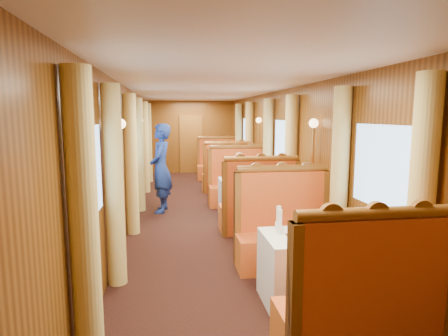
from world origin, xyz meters
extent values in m
cube|color=brown|center=(0.00, 5.97, 1.00)|extent=(0.80, 0.04, 2.00)
cube|color=white|center=(0.75, -3.50, 0.38)|extent=(1.05, 0.72, 0.75)
cube|color=#B22B13|center=(0.75, -4.45, 0.23)|extent=(1.30, 0.55, 0.45)
cube|color=#B22B13|center=(0.75, -4.67, 0.85)|extent=(1.30, 0.12, 0.80)
cylinder|color=brown|center=(0.75, -4.67, 1.29)|extent=(1.23, 0.10, 0.10)
cube|color=#B22B13|center=(0.75, -2.55, 0.23)|extent=(1.30, 0.55, 0.45)
cube|color=#B22B13|center=(0.75, -2.33, 0.85)|extent=(1.30, 0.12, 0.80)
cylinder|color=brown|center=(0.75, -2.33, 1.29)|extent=(1.23, 0.10, 0.10)
cube|color=white|center=(0.75, 0.00, 0.38)|extent=(1.05, 0.72, 0.75)
cube|color=#B22B13|center=(0.75, -0.95, 0.23)|extent=(1.30, 0.55, 0.45)
cube|color=#B22B13|center=(0.75, -1.17, 0.85)|extent=(1.30, 0.12, 0.80)
cylinder|color=brown|center=(0.75, -1.17, 1.29)|extent=(1.23, 0.10, 0.10)
cube|color=#B22B13|center=(0.75, 0.95, 0.23)|extent=(1.30, 0.55, 0.45)
cube|color=#B22B13|center=(0.75, 1.17, 0.85)|extent=(1.30, 0.12, 0.80)
cylinder|color=brown|center=(0.75, 1.17, 1.29)|extent=(1.23, 0.10, 0.10)
cube|color=white|center=(0.75, 3.50, 0.38)|extent=(1.05, 0.72, 0.75)
cube|color=#B22B13|center=(0.75, 2.55, 0.23)|extent=(1.30, 0.55, 0.45)
cube|color=#B22B13|center=(0.75, 2.33, 0.85)|extent=(1.30, 0.12, 0.80)
cylinder|color=brown|center=(0.75, 2.33, 1.29)|extent=(1.23, 0.10, 0.10)
cube|color=#B22B13|center=(0.75, 4.45, 0.23)|extent=(1.30, 0.55, 0.45)
cube|color=#B22B13|center=(0.75, 4.67, 0.85)|extent=(1.30, 0.12, 0.80)
cylinder|color=brown|center=(0.75, 4.67, 1.29)|extent=(1.23, 0.10, 0.10)
cube|color=silver|center=(0.62, -3.58, 0.76)|extent=(0.35, 0.27, 0.01)
cylinder|color=white|center=(1.03, -3.65, 0.76)|extent=(0.20, 0.20, 0.01)
cylinder|color=white|center=(0.40, -3.41, 0.79)|extent=(0.08, 0.08, 0.08)
cylinder|color=white|center=(0.40, -3.41, 0.92)|extent=(0.05, 0.05, 0.18)
cylinder|color=white|center=(0.43, -3.27, 0.79)|extent=(0.08, 0.08, 0.08)
cylinder|color=white|center=(0.43, -3.27, 0.92)|extent=(0.05, 0.05, 0.18)
cylinder|color=silver|center=(0.74, -0.02, 0.82)|extent=(0.06, 0.06, 0.14)
cylinder|color=silver|center=(0.72, 3.48, 0.82)|extent=(0.06, 0.06, 0.14)
cylinder|color=#DBC970|center=(-1.38, -4.28, 1.18)|extent=(0.22, 0.22, 2.35)
cylinder|color=#DBC970|center=(-1.38, -2.72, 1.18)|extent=(0.22, 0.22, 2.35)
cylinder|color=#DBC970|center=(1.38, -4.28, 1.18)|extent=(0.22, 0.22, 2.35)
cylinder|color=#DBC970|center=(1.38, -2.72, 1.18)|extent=(0.22, 0.22, 2.35)
cylinder|color=#DBC970|center=(-1.38, -0.78, 1.18)|extent=(0.22, 0.22, 2.35)
cylinder|color=#DBC970|center=(-1.38, 0.78, 1.18)|extent=(0.22, 0.22, 2.35)
cylinder|color=#DBC970|center=(1.38, -0.78, 1.18)|extent=(0.22, 0.22, 2.35)
cylinder|color=#DBC970|center=(1.38, 0.78, 1.18)|extent=(0.22, 0.22, 2.35)
cylinder|color=#DBC970|center=(-1.38, 2.72, 1.18)|extent=(0.22, 0.22, 2.35)
cylinder|color=#DBC970|center=(-1.38, 4.28, 1.18)|extent=(0.22, 0.22, 2.35)
cylinder|color=#DBC970|center=(1.38, 2.72, 1.18)|extent=(0.22, 0.22, 2.35)
cylinder|color=#DBC970|center=(1.38, 4.28, 1.18)|extent=(0.22, 0.22, 2.35)
cylinder|color=#BF8C3F|center=(-1.40, -1.75, 0.93)|extent=(0.04, 0.04, 1.85)
sphere|color=#FFD18C|center=(-1.40, -1.75, 1.88)|extent=(0.14, 0.14, 0.14)
cylinder|color=#BF8C3F|center=(1.40, -1.75, 0.93)|extent=(0.04, 0.04, 1.85)
sphere|color=#FFD18C|center=(1.40, -1.75, 1.88)|extent=(0.14, 0.14, 0.14)
cylinder|color=#BF8C3F|center=(-1.40, 1.75, 0.93)|extent=(0.04, 0.04, 1.85)
sphere|color=#FFD18C|center=(-1.40, 1.75, 1.88)|extent=(0.14, 0.14, 0.14)
cylinder|color=#BF8C3F|center=(1.40, 1.75, 0.93)|extent=(0.04, 0.04, 1.85)
sphere|color=#FFD18C|center=(1.40, 1.75, 1.88)|extent=(0.14, 0.14, 0.14)
imported|color=navy|center=(-0.93, 0.62, 0.92)|extent=(0.51, 0.71, 1.83)
cube|color=beige|center=(0.75, 0.77, 0.75)|extent=(0.40, 0.24, 0.55)
sphere|color=tan|center=(0.75, 0.77, 1.11)|extent=(0.20, 0.20, 0.20)
cube|color=beige|center=(0.75, 0.60, 0.52)|extent=(0.36, 0.30, 0.14)
camera|label=1|loc=(-0.73, -7.12, 1.99)|focal=30.00mm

